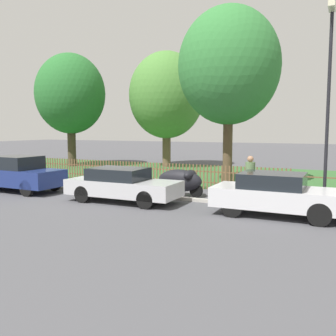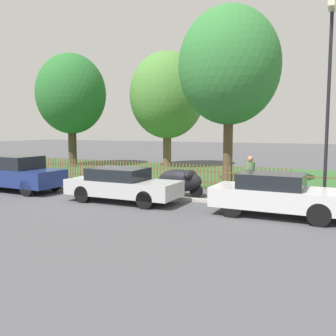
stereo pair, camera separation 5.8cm
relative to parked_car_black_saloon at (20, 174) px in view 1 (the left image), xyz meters
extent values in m
plane|color=#4C4C51|center=(4.02, 1.06, -0.77)|extent=(120.00, 120.00, 0.00)
cube|color=#B2ADA3|center=(4.02, 1.16, -0.71)|extent=(35.35, 0.20, 0.12)
cube|color=#33602D|center=(4.02, 9.30, -0.77)|extent=(35.35, 10.56, 0.01)
cube|color=brown|center=(4.02, 4.05, -0.46)|extent=(35.35, 0.03, 0.05)
cube|color=brown|center=(4.02, 4.05, 0.02)|extent=(35.35, 0.03, 0.05)
cube|color=brown|center=(-2.71, 4.03, -0.22)|extent=(0.06, 0.03, 1.11)
cube|color=brown|center=(-2.54, 4.03, -0.22)|extent=(0.06, 0.03, 1.11)
cube|color=brown|center=(-2.37, 4.03, -0.22)|extent=(0.06, 0.03, 1.11)
cube|color=brown|center=(-2.20, 4.03, -0.22)|extent=(0.06, 0.03, 1.11)
cube|color=brown|center=(-2.03, 4.03, -0.22)|extent=(0.06, 0.03, 1.11)
cube|color=brown|center=(-1.85, 4.03, -0.22)|extent=(0.06, 0.03, 1.11)
cube|color=brown|center=(-1.68, 4.03, -0.22)|extent=(0.06, 0.03, 1.11)
cube|color=brown|center=(-1.51, 4.03, -0.22)|extent=(0.06, 0.03, 1.11)
cube|color=brown|center=(-1.34, 4.03, -0.22)|extent=(0.06, 0.03, 1.11)
cube|color=brown|center=(-1.17, 4.03, -0.22)|extent=(0.06, 0.03, 1.11)
cube|color=brown|center=(-1.00, 4.03, -0.22)|extent=(0.06, 0.03, 1.11)
cube|color=brown|center=(-0.83, 4.03, -0.22)|extent=(0.06, 0.03, 1.11)
cube|color=brown|center=(-0.66, 4.03, -0.22)|extent=(0.06, 0.03, 1.11)
cube|color=brown|center=(-0.49, 4.03, -0.22)|extent=(0.06, 0.03, 1.11)
cube|color=brown|center=(-0.32, 4.03, -0.22)|extent=(0.06, 0.03, 1.11)
cube|color=brown|center=(-0.15, 4.03, -0.22)|extent=(0.06, 0.03, 1.11)
cube|color=brown|center=(0.02, 4.03, -0.22)|extent=(0.06, 0.03, 1.11)
cube|color=brown|center=(0.19, 4.03, -0.22)|extent=(0.06, 0.03, 1.11)
cube|color=brown|center=(0.36, 4.03, -0.22)|extent=(0.06, 0.03, 1.11)
cube|color=brown|center=(0.53, 4.03, -0.22)|extent=(0.06, 0.03, 1.11)
cube|color=brown|center=(0.70, 4.03, -0.22)|extent=(0.06, 0.03, 1.11)
cube|color=brown|center=(0.87, 4.03, -0.22)|extent=(0.06, 0.03, 1.11)
cube|color=brown|center=(1.04, 4.03, -0.22)|extent=(0.06, 0.03, 1.11)
cube|color=brown|center=(1.21, 4.03, -0.22)|extent=(0.06, 0.03, 1.11)
cube|color=brown|center=(1.38, 4.03, -0.22)|extent=(0.06, 0.03, 1.11)
cube|color=brown|center=(1.55, 4.03, -0.22)|extent=(0.06, 0.03, 1.11)
cube|color=brown|center=(1.72, 4.03, -0.22)|extent=(0.06, 0.03, 1.11)
cube|color=brown|center=(1.89, 4.03, -0.22)|extent=(0.06, 0.03, 1.11)
cube|color=brown|center=(2.06, 4.03, -0.22)|extent=(0.06, 0.03, 1.11)
cube|color=brown|center=(2.23, 4.03, -0.22)|extent=(0.06, 0.03, 1.11)
cube|color=brown|center=(2.40, 4.03, -0.22)|extent=(0.06, 0.03, 1.11)
cube|color=brown|center=(2.57, 4.03, -0.22)|extent=(0.06, 0.03, 1.11)
cube|color=brown|center=(2.74, 4.03, -0.22)|extent=(0.06, 0.03, 1.11)
cube|color=brown|center=(2.91, 4.03, -0.22)|extent=(0.06, 0.03, 1.11)
cube|color=brown|center=(3.08, 4.03, -0.22)|extent=(0.06, 0.03, 1.11)
cube|color=brown|center=(3.25, 4.03, -0.22)|extent=(0.06, 0.03, 1.11)
cube|color=brown|center=(3.42, 4.03, -0.22)|extent=(0.06, 0.03, 1.11)
cube|color=brown|center=(3.59, 4.03, -0.22)|extent=(0.06, 0.03, 1.11)
cube|color=brown|center=(3.76, 4.03, -0.22)|extent=(0.06, 0.03, 1.11)
cube|color=brown|center=(3.93, 4.03, -0.22)|extent=(0.06, 0.03, 1.11)
cube|color=brown|center=(4.10, 4.03, -0.22)|extent=(0.06, 0.03, 1.11)
cube|color=brown|center=(4.27, 4.03, -0.22)|extent=(0.06, 0.03, 1.11)
cube|color=brown|center=(4.44, 4.03, -0.22)|extent=(0.06, 0.03, 1.11)
cube|color=brown|center=(4.61, 4.03, -0.22)|extent=(0.06, 0.03, 1.11)
cube|color=brown|center=(4.78, 4.03, -0.22)|extent=(0.06, 0.03, 1.11)
cube|color=brown|center=(4.95, 4.03, -0.22)|extent=(0.06, 0.03, 1.11)
cube|color=brown|center=(5.12, 4.03, -0.22)|extent=(0.06, 0.03, 1.11)
cube|color=brown|center=(5.29, 4.03, -0.22)|extent=(0.06, 0.03, 1.11)
cube|color=brown|center=(5.47, 4.03, -0.22)|extent=(0.06, 0.03, 1.11)
cube|color=brown|center=(5.64, 4.03, -0.22)|extent=(0.06, 0.03, 1.11)
cube|color=brown|center=(5.81, 4.03, -0.22)|extent=(0.06, 0.03, 1.11)
cube|color=brown|center=(5.98, 4.03, -0.22)|extent=(0.06, 0.03, 1.11)
cube|color=brown|center=(6.15, 4.03, -0.22)|extent=(0.06, 0.03, 1.11)
cube|color=brown|center=(6.32, 4.03, -0.22)|extent=(0.06, 0.03, 1.11)
cube|color=brown|center=(6.49, 4.03, -0.22)|extent=(0.06, 0.03, 1.11)
cube|color=brown|center=(6.66, 4.03, -0.22)|extent=(0.06, 0.03, 1.11)
cube|color=brown|center=(6.83, 4.03, -0.22)|extent=(0.06, 0.03, 1.11)
cube|color=brown|center=(7.00, 4.03, -0.22)|extent=(0.06, 0.03, 1.11)
cube|color=brown|center=(7.17, 4.03, -0.22)|extent=(0.06, 0.03, 1.11)
cube|color=brown|center=(7.34, 4.03, -0.22)|extent=(0.06, 0.03, 1.11)
cube|color=brown|center=(7.51, 4.03, -0.22)|extent=(0.06, 0.03, 1.11)
cube|color=brown|center=(7.68, 4.03, -0.22)|extent=(0.06, 0.03, 1.11)
cube|color=brown|center=(7.85, 4.03, -0.22)|extent=(0.06, 0.03, 1.11)
cube|color=brown|center=(8.02, 4.03, -0.22)|extent=(0.06, 0.03, 1.11)
cube|color=brown|center=(8.19, 4.03, -0.22)|extent=(0.06, 0.03, 1.11)
cube|color=brown|center=(8.36, 4.03, -0.22)|extent=(0.06, 0.03, 1.11)
cube|color=brown|center=(8.53, 4.03, -0.22)|extent=(0.06, 0.03, 1.11)
cube|color=brown|center=(8.70, 4.03, -0.22)|extent=(0.06, 0.03, 1.11)
cube|color=brown|center=(8.87, 4.03, -0.22)|extent=(0.06, 0.03, 1.11)
cube|color=brown|center=(9.04, 4.03, -0.22)|extent=(0.06, 0.03, 1.11)
cube|color=brown|center=(9.21, 4.03, -0.22)|extent=(0.06, 0.03, 1.11)
cube|color=brown|center=(9.38, 4.03, -0.22)|extent=(0.06, 0.03, 1.11)
cube|color=brown|center=(9.55, 4.03, -0.22)|extent=(0.06, 0.03, 1.11)
cube|color=brown|center=(9.72, 4.03, -0.22)|extent=(0.06, 0.03, 1.11)
cube|color=brown|center=(9.89, 4.03, -0.22)|extent=(0.06, 0.03, 1.11)
cube|color=brown|center=(10.06, 4.03, -0.22)|extent=(0.06, 0.03, 1.11)
cube|color=brown|center=(10.23, 4.03, -0.22)|extent=(0.06, 0.03, 1.11)
cube|color=brown|center=(10.40, 4.03, -0.22)|extent=(0.06, 0.03, 1.11)
cube|color=brown|center=(10.57, 4.03, -0.22)|extent=(0.06, 0.03, 1.11)
cube|color=brown|center=(10.74, 4.03, -0.22)|extent=(0.06, 0.03, 1.11)
cube|color=navy|center=(0.05, 0.00, -0.14)|extent=(3.89, 1.80, 0.70)
cube|color=black|center=(-0.15, 0.00, 0.49)|extent=(1.89, 1.57, 0.55)
cylinder|color=black|center=(1.26, 0.74, -0.44)|extent=(0.67, 0.16, 0.66)
cylinder|color=black|center=(1.21, -0.81, -0.44)|extent=(0.67, 0.16, 0.66)
cylinder|color=black|center=(-1.12, 0.81, -0.44)|extent=(0.67, 0.16, 0.66)
cube|color=#BCBCC1|center=(5.35, -0.10, -0.23)|extent=(4.26, 1.70, 0.56)
cube|color=black|center=(5.14, -0.10, 0.27)|extent=(2.05, 1.51, 0.44)
cylinder|color=black|center=(6.65, 0.67, -0.46)|extent=(0.63, 0.15, 0.63)
cylinder|color=black|center=(6.67, -0.84, -0.46)|extent=(0.63, 0.15, 0.63)
cylinder|color=black|center=(4.03, 0.64, -0.46)|extent=(0.63, 0.15, 0.63)
cylinder|color=black|center=(4.04, -0.87, -0.46)|extent=(0.63, 0.15, 0.63)
cube|color=silver|center=(10.91, 0.05, -0.19)|extent=(4.03, 1.71, 0.60)
cube|color=black|center=(10.71, 0.05, 0.34)|extent=(1.94, 1.53, 0.46)
cylinder|color=black|center=(12.16, 0.82, -0.44)|extent=(0.66, 0.14, 0.66)
cylinder|color=black|center=(12.15, -0.74, -0.44)|extent=(0.66, 0.14, 0.66)
cylinder|color=black|center=(9.67, 0.83, -0.44)|extent=(0.66, 0.14, 0.66)
cylinder|color=black|center=(9.66, -0.72, -0.44)|extent=(0.66, 0.14, 0.66)
cylinder|color=black|center=(7.46, 1.91, -0.51)|extent=(0.53, 0.11, 0.53)
cylinder|color=black|center=(6.03, 1.93, -0.51)|extent=(0.53, 0.11, 0.53)
ellipsoid|color=black|center=(6.75, 1.92, -0.13)|extent=(1.89, 0.69, 0.89)
ellipsoid|color=black|center=(7.19, 1.91, 0.11)|extent=(0.45, 0.84, 0.41)
cylinder|color=#473828|center=(-5.27, 9.75, 1.05)|extent=(0.59, 0.59, 3.65)
ellipsoid|color=#286B2D|center=(-5.27, 9.75, 4.44)|extent=(4.96, 4.96, 5.70)
cylinder|color=brown|center=(1.10, 12.40, 0.93)|extent=(0.59, 0.59, 3.40)
ellipsoid|color=#4C8438|center=(1.10, 12.40, 4.31)|extent=(5.30, 5.30, 6.10)
cylinder|color=brown|center=(7.47, 6.11, 1.31)|extent=(0.47, 0.47, 4.17)
ellipsoid|color=#337A38|center=(7.47, 6.11, 4.95)|extent=(4.90, 4.90, 5.64)
cylinder|color=#7F6B51|center=(9.74, 1.75, -0.35)|extent=(0.16, 0.16, 0.84)
cylinder|color=#7F6B51|center=(9.51, 1.69, -0.35)|extent=(0.16, 0.16, 0.84)
cylinder|color=#5B7A4C|center=(9.62, 1.72, 0.40)|extent=(0.43, 0.43, 0.67)
sphere|color=#A37556|center=(9.62, 1.72, 0.85)|extent=(0.23, 0.23, 0.23)
cylinder|color=black|center=(12.14, 1.80, 2.45)|extent=(0.11, 0.11, 6.44)
cube|color=beige|center=(12.14, 1.45, 5.77)|extent=(0.20, 0.76, 0.18)
camera|label=1|loc=(12.75, -11.75, 1.93)|focal=40.00mm
camera|label=2|loc=(12.80, -11.72, 1.93)|focal=40.00mm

